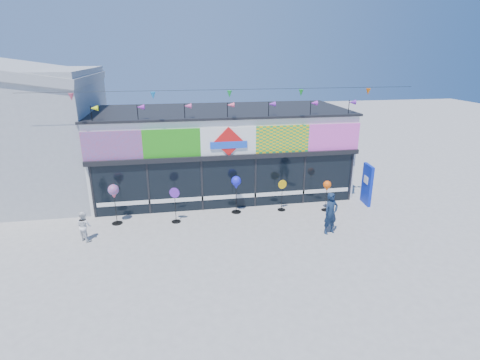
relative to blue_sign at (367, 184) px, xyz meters
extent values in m
plane|color=gray|center=(-6.35, -2.83, -0.94)|extent=(80.00, 80.00, 0.00)
cube|color=white|center=(-6.35, 3.17, 1.06)|extent=(12.00, 5.00, 4.00)
cube|color=black|center=(-6.35, 0.61, 0.21)|extent=(11.60, 0.12, 2.30)
cube|color=black|center=(-6.35, 0.57, 1.46)|extent=(12.00, 0.30, 0.20)
cube|color=white|center=(-6.35, 0.58, -0.39)|extent=(11.40, 0.10, 0.18)
cube|color=black|center=(-6.35, 3.17, 3.11)|extent=(12.20, 5.20, 0.10)
cube|color=black|center=(-12.15, 0.60, 0.21)|extent=(0.08, 0.14, 2.30)
cube|color=black|center=(-9.85, 0.60, 0.21)|extent=(0.08, 0.14, 2.30)
cube|color=black|center=(-7.55, 0.60, 0.21)|extent=(0.08, 0.14, 2.30)
cube|color=black|center=(-5.15, 0.60, 0.21)|extent=(0.08, 0.14, 2.30)
cube|color=black|center=(-2.85, 0.60, 0.21)|extent=(0.08, 0.14, 2.30)
cube|color=black|center=(-0.55, 0.60, 0.21)|extent=(0.08, 0.14, 2.30)
cube|color=red|center=(-11.15, 0.59, 2.16)|extent=(2.40, 0.08, 1.20)
cube|color=#269A17|center=(-8.75, 0.59, 2.16)|extent=(2.40, 0.08, 1.20)
cube|color=white|center=(-6.35, 0.59, 2.16)|extent=(2.40, 0.08, 1.20)
cube|color=yellow|center=(-3.95, 0.59, 2.16)|extent=(2.40, 0.08, 1.20)
cube|color=#F852CE|center=(-1.55, 0.59, 2.16)|extent=(2.40, 0.08, 1.20)
cube|color=red|center=(-6.35, 0.53, 2.16)|extent=(1.27, 0.06, 1.27)
cube|color=blue|center=(-6.35, 0.51, 2.01)|extent=(1.60, 0.05, 0.30)
cube|color=green|center=(-10.27, 0.65, 0.01)|extent=(0.78, 0.03, 0.78)
cube|color=#CF456A|center=(-8.70, 0.65, 0.35)|extent=(0.92, 0.03, 0.92)
cube|color=yellow|center=(-7.14, 0.65, 0.56)|extent=(0.78, 0.03, 0.78)
cube|color=purple|center=(-5.57, 0.65, 0.10)|extent=(0.92, 0.03, 0.92)
cube|color=purple|center=(-4.00, 0.65, 0.28)|extent=(0.78, 0.03, 0.78)
cube|color=#D44677|center=(-2.44, 0.65, 0.64)|extent=(0.92, 0.03, 0.92)
cylinder|color=black|center=(-11.85, 0.82, 3.41)|extent=(0.03, 0.03, 0.70)
cone|color=#E1F915|center=(-11.71, 0.82, 3.66)|extent=(0.30, 0.22, 0.22)
cylinder|color=black|center=(-10.05, 0.82, 3.41)|extent=(0.03, 0.03, 0.70)
cone|color=purple|center=(-9.91, 0.82, 3.66)|extent=(0.30, 0.22, 0.22)
cylinder|color=black|center=(-8.15, 0.82, 3.41)|extent=(0.03, 0.03, 0.70)
cone|color=#D6478E|center=(-8.01, 0.82, 3.66)|extent=(0.30, 0.22, 0.22)
cylinder|color=black|center=(-6.35, 0.82, 3.41)|extent=(0.03, 0.03, 0.70)
cone|color=#F55175|center=(-6.21, 0.82, 3.66)|extent=(0.30, 0.22, 0.22)
cylinder|color=black|center=(-4.55, 0.82, 3.41)|extent=(0.03, 0.03, 0.70)
cone|color=purple|center=(-4.41, 0.82, 3.66)|extent=(0.30, 0.22, 0.22)
cylinder|color=black|center=(-2.65, 0.82, 3.41)|extent=(0.03, 0.03, 0.70)
cone|color=purple|center=(-2.51, 0.82, 3.66)|extent=(0.30, 0.22, 0.22)
cylinder|color=black|center=(-0.85, 0.82, 3.41)|extent=(0.03, 0.03, 0.70)
cone|color=purple|center=(-0.71, 0.82, 3.66)|extent=(0.30, 0.22, 0.22)
cylinder|color=black|center=(-6.35, 0.17, 4.36)|extent=(16.00, 0.01, 0.01)
cone|color=#D3465E|center=(-12.35, 0.17, 4.18)|extent=(0.20, 0.20, 0.28)
cone|color=#198EDB|center=(-9.35, 0.17, 4.18)|extent=(0.20, 0.20, 0.28)
cone|color=green|center=(-6.35, 0.17, 4.18)|extent=(0.20, 0.20, 0.28)
cone|color=green|center=(-3.35, 0.17, 4.18)|extent=(0.20, 0.20, 0.28)
cone|color=orange|center=(-0.35, 0.17, 4.18)|extent=(0.20, 0.20, 0.28)
cube|color=#A2A4A7|center=(-16.35, 4.17, 2.06)|extent=(8.00, 7.00, 6.00)
cube|color=#0B24AB|center=(0.00, 0.00, 0.00)|extent=(0.23, 0.95, 1.87)
cube|color=white|center=(-0.07, 0.00, 0.23)|extent=(0.08, 0.42, 0.33)
cylinder|color=black|center=(-11.16, -0.26, -0.93)|extent=(0.43, 0.43, 0.03)
cylinder|color=black|center=(-11.16, -0.26, -0.21)|extent=(0.03, 0.03, 1.41)
sphere|color=#D44665|center=(-11.16, -0.26, 0.55)|extent=(0.43, 0.43, 0.43)
cone|color=#D44665|center=(-11.16, -0.26, 0.28)|extent=(0.22, 0.22, 0.19)
cylinder|color=black|center=(-8.75, -0.52, -0.93)|extent=(0.39, 0.39, 0.03)
cylinder|color=black|center=(-8.75, -0.52, -0.29)|extent=(0.02, 0.02, 1.25)
cylinder|color=#6926B1|center=(-8.75, -0.52, 0.36)|extent=(0.41, 0.19, 0.42)
cylinder|color=black|center=(-6.12, 0.03, -0.93)|extent=(0.43, 0.43, 0.03)
cylinder|color=black|center=(-6.12, 0.03, -0.22)|extent=(0.03, 0.03, 1.38)
sphere|color=#191ED5|center=(-6.12, 0.03, 0.53)|extent=(0.43, 0.43, 0.43)
cone|color=#191ED5|center=(-6.12, 0.03, 0.26)|extent=(0.21, 0.21, 0.19)
cylinder|color=black|center=(-4.08, -0.08, -0.93)|extent=(0.36, 0.36, 0.03)
cylinder|color=black|center=(-4.08, -0.08, -0.33)|extent=(0.02, 0.02, 1.17)
cylinder|color=#EDB20C|center=(-4.08, -0.08, 0.28)|extent=(0.39, 0.12, 0.40)
cylinder|color=black|center=(-2.15, -0.44, -0.93)|extent=(0.35, 0.35, 0.03)
cylinder|color=black|center=(-2.15, -0.44, -0.34)|extent=(0.02, 0.02, 1.15)
sphere|color=#F0550C|center=(-2.15, -0.44, 0.27)|extent=(0.35, 0.35, 0.35)
cone|color=#F0550C|center=(-2.15, -0.44, 0.05)|extent=(0.18, 0.18, 0.16)
imported|color=#13233C|center=(-2.85, -2.58, -0.11)|extent=(0.70, 0.56, 1.67)
imported|color=white|center=(-12.12, -1.55, -0.36)|extent=(0.63, 0.62, 1.16)
camera|label=1|loc=(-8.60, -14.98, 5.75)|focal=28.00mm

